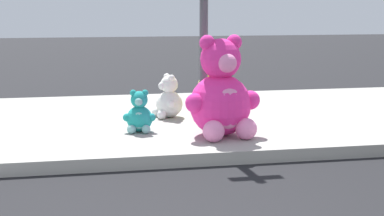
# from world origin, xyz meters

# --- Properties ---
(sidewalk) EXTENTS (28.00, 4.40, 0.15)m
(sidewalk) POSITION_xyz_m (0.00, 5.20, 0.07)
(sidewalk) COLOR #9E9B93
(sidewalk) RESTS_ON ground_plane
(plush_pink_large) EXTENTS (0.95, 0.86, 1.24)m
(plush_pink_large) POSITION_xyz_m (1.10, 3.81, 0.65)
(plush_pink_large) COLOR #F22D93
(plush_pink_large) RESTS_ON sidewalk
(plush_yellow) EXTENTS (0.46, 0.53, 0.68)m
(plush_yellow) POSITION_xyz_m (1.22, 5.05, 0.42)
(plush_yellow) COLOR yellow
(plush_yellow) RESTS_ON sidewalk
(plush_white) EXTENTS (0.44, 0.47, 0.63)m
(plush_white) POSITION_xyz_m (0.64, 5.14, 0.40)
(plush_white) COLOR white
(plush_white) RESTS_ON sidewalk
(plush_teal) EXTENTS (0.41, 0.38, 0.54)m
(plush_teal) POSITION_xyz_m (0.13, 4.24, 0.37)
(plush_teal) COLOR teal
(plush_teal) RESTS_ON sidewalk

